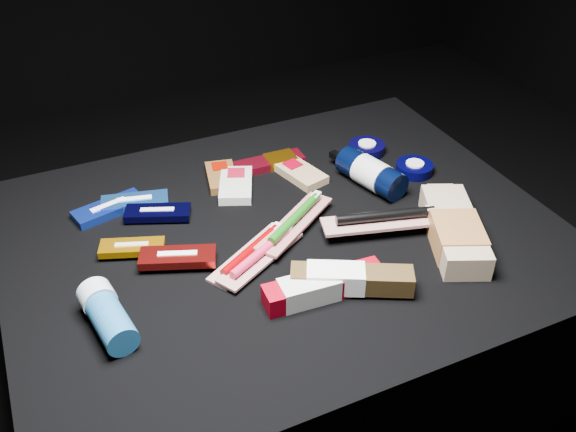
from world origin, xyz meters
name	(u,v)px	position (x,y,z in m)	size (l,w,h in m)	color
ground	(284,375)	(0.00, 0.00, 0.00)	(3.00, 3.00, 0.00)	black
cloth_table	(283,309)	(0.00, 0.00, 0.20)	(0.98, 0.78, 0.40)	black
luna_bar_0	(109,208)	(-0.28, 0.19, 0.41)	(0.14, 0.08, 0.02)	#1533B4
luna_bar_1	(135,202)	(-0.23, 0.19, 0.41)	(0.13, 0.08, 0.02)	blue
luna_bar_2	(158,213)	(-0.20, 0.13, 0.41)	(0.13, 0.09, 0.02)	black
luna_bar_3	(132,247)	(-0.26, 0.05, 0.41)	(0.12, 0.08, 0.01)	orange
luna_bar_4	(178,257)	(-0.20, -0.02, 0.42)	(0.14, 0.09, 0.02)	maroon
clif_bar_0	(221,176)	(-0.04, 0.21, 0.41)	(0.08, 0.12, 0.02)	brown
clif_bar_1	(236,184)	(-0.03, 0.17, 0.41)	(0.10, 0.13, 0.02)	beige
clif_bar_2	(300,173)	(0.11, 0.15, 0.41)	(0.08, 0.12, 0.02)	tan
power_bar	(273,162)	(0.07, 0.22, 0.41)	(0.15, 0.05, 0.02)	maroon
lotion_bottle	(371,173)	(0.22, 0.06, 0.43)	(0.09, 0.19, 0.06)	black
cream_tin_upper	(367,148)	(0.28, 0.18, 0.41)	(0.08, 0.08, 0.02)	black
cream_tin_lower	(414,168)	(0.33, 0.07, 0.41)	(0.08, 0.08, 0.02)	black
bodywash_bottle	(454,231)	(0.26, -0.16, 0.42)	(0.16, 0.24, 0.05)	tan
deodorant_stick	(107,315)	(-0.34, -0.11, 0.43)	(0.07, 0.14, 0.05)	#1F5C90
toothbrush_pack_0	(252,251)	(-0.08, -0.04, 0.41)	(0.19, 0.14, 0.02)	silver
toothbrush_pack_1	(262,254)	(-0.07, -0.07, 0.41)	(0.18, 0.13, 0.02)	silver
toothbrush_pack_2	(296,220)	(0.02, -0.01, 0.42)	(0.19, 0.15, 0.02)	#B4ACA8
toothbrush_pack_3	(387,218)	(0.17, -0.08, 0.43)	(0.23, 0.11, 0.03)	silver
toothpaste_carton_red	(319,288)	(-0.02, -0.19, 0.42)	(0.20, 0.06, 0.04)	maroon
toothpaste_carton_green	(346,279)	(0.02, -0.19, 0.42)	(0.19, 0.13, 0.04)	#402D15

